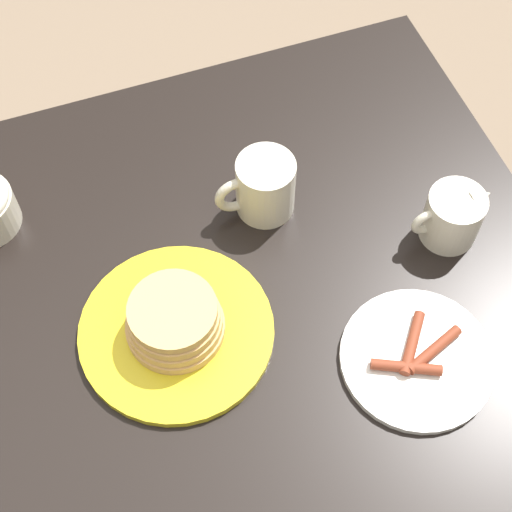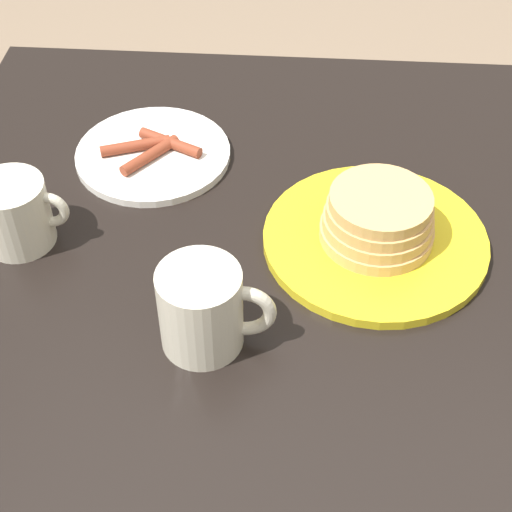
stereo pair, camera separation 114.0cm
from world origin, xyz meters
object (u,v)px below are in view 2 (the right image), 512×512
at_px(coffee_mug, 204,308).
at_px(creamer_pitcher, 13,214).
at_px(side_plate_bacon, 153,153).
at_px(pancake_plate, 377,229).

relative_size(coffee_mug, creamer_pitcher, 0.99).
xyz_separation_m(side_plate_bacon, creamer_pitcher, (-0.13, -0.16, 0.04)).
bearing_deg(creamer_pitcher, coffee_mug, -29.11).
distance_m(pancake_plate, creamer_pitcher, 0.40).
bearing_deg(creamer_pitcher, pancake_plate, 3.49).
distance_m(pancake_plate, side_plate_bacon, 0.31).
bearing_deg(creamer_pitcher, side_plate_bacon, 52.58).
relative_size(side_plate_bacon, coffee_mug, 1.70).
height_order(coffee_mug, creamer_pitcher, coffee_mug).
bearing_deg(side_plate_bacon, creamer_pitcher, -127.42).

